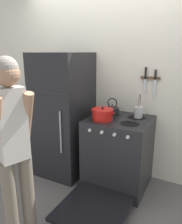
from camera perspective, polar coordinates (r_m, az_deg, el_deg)
ground_plane at (r=3.41m, az=4.16°, el=-13.87°), size 14.00×14.00×0.00m
wall_back at (r=3.03m, az=4.86°, el=7.93°), size 10.00×0.06×2.55m
refrigerator at (r=3.03m, az=-7.11°, el=-0.73°), size 0.64×0.73×1.66m
stove_range at (r=2.79m, az=6.92°, el=-10.71°), size 0.74×1.40×0.89m
dutch_oven_pot at (r=2.58m, az=3.03°, el=-0.61°), size 0.30×0.26×0.16m
tea_kettle at (r=2.82m, az=5.60°, el=0.65°), size 0.21×0.17×0.22m
utensil_jar at (r=2.72m, az=12.29°, el=0.03°), size 0.10×0.10×0.28m
person at (r=1.90m, az=-19.47°, el=-8.12°), size 0.34×0.39×1.64m
wall_knife_strip at (r=2.81m, az=15.22°, el=8.61°), size 0.24×0.03×0.34m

